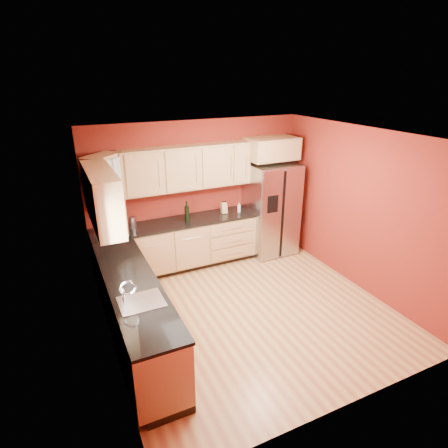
% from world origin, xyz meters
% --- Properties ---
extents(floor, '(4.00, 4.00, 0.00)m').
position_xyz_m(floor, '(0.00, 0.00, 0.00)').
color(floor, '#A66640').
rests_on(floor, ground).
extents(ceiling, '(4.00, 4.00, 0.00)m').
position_xyz_m(ceiling, '(0.00, 0.00, 2.60)').
color(ceiling, white).
rests_on(ceiling, wall_back).
extents(wall_back, '(4.00, 0.04, 2.60)m').
position_xyz_m(wall_back, '(0.00, 2.00, 1.30)').
color(wall_back, maroon).
rests_on(wall_back, floor).
extents(wall_front, '(4.00, 0.04, 2.60)m').
position_xyz_m(wall_front, '(0.00, -2.00, 1.30)').
color(wall_front, maroon).
rests_on(wall_front, floor).
extents(wall_left, '(0.04, 4.00, 2.60)m').
position_xyz_m(wall_left, '(-2.00, 0.00, 1.30)').
color(wall_left, maroon).
rests_on(wall_left, floor).
extents(wall_right, '(0.04, 4.00, 2.60)m').
position_xyz_m(wall_right, '(2.00, 0.00, 1.30)').
color(wall_right, maroon).
rests_on(wall_right, floor).
extents(base_cabinets_back, '(2.90, 0.60, 0.88)m').
position_xyz_m(base_cabinets_back, '(-0.55, 1.70, 0.44)').
color(base_cabinets_back, '#9F764D').
rests_on(base_cabinets_back, floor).
extents(base_cabinets_left, '(0.60, 2.80, 0.88)m').
position_xyz_m(base_cabinets_left, '(-1.70, 0.00, 0.44)').
color(base_cabinets_left, '#9F764D').
rests_on(base_cabinets_left, floor).
extents(countertop_back, '(2.90, 0.62, 0.04)m').
position_xyz_m(countertop_back, '(-0.55, 1.69, 0.90)').
color(countertop_back, black).
rests_on(countertop_back, base_cabinets_back).
extents(countertop_left, '(0.62, 2.80, 0.04)m').
position_xyz_m(countertop_left, '(-1.69, 0.00, 0.90)').
color(countertop_left, black).
rests_on(countertop_left, base_cabinets_left).
extents(upper_cabinets_back, '(2.30, 0.33, 0.75)m').
position_xyz_m(upper_cabinets_back, '(-0.25, 1.83, 1.83)').
color(upper_cabinets_back, '#9F764D').
rests_on(upper_cabinets_back, wall_back).
extents(upper_cabinets_left, '(0.33, 1.35, 0.75)m').
position_xyz_m(upper_cabinets_left, '(-1.83, 0.72, 1.83)').
color(upper_cabinets_left, '#9F764D').
rests_on(upper_cabinets_left, wall_left).
extents(corner_upper_cabinet, '(0.67, 0.67, 0.75)m').
position_xyz_m(corner_upper_cabinet, '(-1.67, 1.67, 1.83)').
color(corner_upper_cabinet, '#9F764D').
rests_on(corner_upper_cabinet, wall_back).
extents(over_fridge_cabinet, '(0.92, 0.60, 0.40)m').
position_xyz_m(over_fridge_cabinet, '(1.35, 1.70, 2.05)').
color(over_fridge_cabinet, '#9F764D').
rests_on(over_fridge_cabinet, wall_back).
extents(refrigerator, '(0.90, 0.75, 1.78)m').
position_xyz_m(refrigerator, '(1.35, 1.62, 0.89)').
color(refrigerator, silver).
rests_on(refrigerator, floor).
extents(window, '(0.03, 0.90, 1.00)m').
position_xyz_m(window, '(-1.98, -0.50, 1.55)').
color(window, white).
rests_on(window, wall_left).
extents(sink_faucet, '(0.50, 0.42, 0.30)m').
position_xyz_m(sink_faucet, '(-1.69, -0.50, 1.07)').
color(sink_faucet, silver).
rests_on(sink_faucet, countertop_left).
extents(canister_left, '(0.13, 0.13, 0.21)m').
position_xyz_m(canister_left, '(-1.85, 1.75, 1.02)').
color(canister_left, silver).
rests_on(canister_left, countertop_back).
extents(canister_right, '(0.16, 0.16, 0.20)m').
position_xyz_m(canister_right, '(-1.30, 1.74, 1.02)').
color(canister_right, silver).
rests_on(canister_right, countertop_back).
extents(wine_bottle_a, '(0.10, 0.10, 0.37)m').
position_xyz_m(wine_bottle_a, '(-0.36, 1.63, 1.11)').
color(wine_bottle_a, black).
rests_on(wine_bottle_a, countertop_back).
extents(wine_bottle_b, '(0.09, 0.09, 0.31)m').
position_xyz_m(wine_bottle_b, '(-0.33, 1.71, 1.08)').
color(wine_bottle_b, black).
rests_on(wine_bottle_b, countertop_back).
extents(knife_block, '(0.10, 0.09, 0.20)m').
position_xyz_m(knife_block, '(0.40, 1.73, 1.02)').
color(knife_block, tan).
rests_on(knife_block, countertop_back).
extents(soap_dispenser, '(0.08, 0.08, 0.17)m').
position_xyz_m(soap_dispenser, '(0.68, 1.66, 1.01)').
color(soap_dispenser, silver).
rests_on(soap_dispenser, countertop_back).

